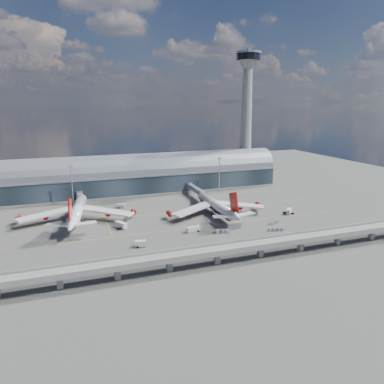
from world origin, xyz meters
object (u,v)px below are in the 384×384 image
object	(u,v)px
cargo_train_1	(277,229)
cargo_train_2	(274,222)
control_tower	(246,118)
service_truck_1	(141,244)
service_truck_0	(121,225)
service_truck_3	(289,211)
cargo_train_0	(222,231)
service_truck_2	(193,229)
service_truck_4	(208,200)
service_truck_5	(121,206)
floodlight_mast_left	(72,185)
floodlight_mast_right	(219,174)
airliner_left	(77,211)
airliner_right	(217,206)

from	to	relation	value
cargo_train_1	cargo_train_2	bearing A→B (deg)	-37.02
control_tower	service_truck_1	world-z (taller)	control_tower
service_truck_0	service_truck_3	world-z (taller)	service_truck_0
cargo_train_0	service_truck_2	bearing A→B (deg)	53.00
service_truck_1	service_truck_2	size ratio (longest dim) A/B	0.73
service_truck_0	service_truck_4	xyz separation A→B (m)	(61.93, 31.06, -0.10)
service_truck_4	service_truck_5	bearing A→B (deg)	171.28
service_truck_4	cargo_train_2	size ratio (longest dim) A/B	0.79
floodlight_mast_left	service_truck_3	world-z (taller)	floodlight_mast_left
floodlight_mast_right	service_truck_1	distance (m)	111.58
control_tower	cargo_train_1	world-z (taller)	control_tower
service_truck_1	service_truck_3	distance (m)	94.67
floodlight_mast_right	service_truck_5	size ratio (longest dim) A/B	4.69
cargo_train_0	cargo_train_1	world-z (taller)	cargo_train_0
control_tower	service_truck_4	world-z (taller)	control_tower
service_truck_4	cargo_train_0	xyz separation A→B (m)	(-15.49, -55.69, -0.67)
cargo_train_2	service_truck_2	bearing A→B (deg)	108.90
service_truck_1	cargo_train_1	distance (m)	69.46
service_truck_3	cargo_train_1	size ratio (longest dim) A/B	0.67
airliner_left	cargo_train_1	distance (m)	106.56
service_truck_0	cargo_train_1	distance (m)	79.88
floodlight_mast_right	cargo_train_2	size ratio (longest dim) A/B	3.85
service_truck_4	cargo_train_1	world-z (taller)	service_truck_4
floodlight_mast_left	airliner_left	size ratio (longest dim) A/B	0.38
floodlight_mast_left	service_truck_5	world-z (taller)	floodlight_mast_left
floodlight_mast_left	airliner_right	size ratio (longest dim) A/B	0.42
floodlight_mast_right	cargo_train_0	xyz separation A→B (m)	(-32.61, -77.30, -12.77)
service_truck_2	service_truck_1	bearing A→B (deg)	100.85
service_truck_5	service_truck_4	bearing A→B (deg)	-76.15
airliner_left	cargo_train_2	size ratio (longest dim) A/B	10.03
service_truck_0	service_truck_3	size ratio (longest dim) A/B	1.31
service_truck_0	service_truck_5	size ratio (longest dim) A/B	1.45
airliner_left	service_truck_1	world-z (taller)	airliner_left
airliner_right	service_truck_1	xyz separation A→B (m)	(-51.97, -33.53, -3.60)
airliner_left	cargo_train_0	xyz separation A→B (m)	(66.96, -43.22, -4.98)
control_tower	service_truck_0	size ratio (longest dim) A/B	12.97
floodlight_mast_left	service_truck_1	world-z (taller)	floodlight_mast_left
floodlight_mast_right	service_truck_0	size ratio (longest dim) A/B	3.24
floodlight_mast_right	cargo_train_0	size ratio (longest dim) A/B	3.39
service_truck_0	cargo_train_2	distance (m)	80.97
cargo_train_0	service_truck_4	bearing A→B (deg)	-26.63
airliner_right	cargo_train_0	world-z (taller)	airliner_right
control_tower	airliner_left	world-z (taller)	control_tower
service_truck_1	cargo_train_1	size ratio (longest dim) A/B	0.59
airliner_left	service_truck_1	size ratio (longest dim) A/B	12.46
airliner_left	service_truck_1	distance (m)	53.75
service_truck_1	cargo_train_2	xyz separation A→B (m)	(74.11, 7.85, -0.69)
service_truck_5	service_truck_3	bearing A→B (deg)	-96.03
airliner_left	control_tower	bearing A→B (deg)	33.98
service_truck_0	service_truck_4	size ratio (longest dim) A/B	1.50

